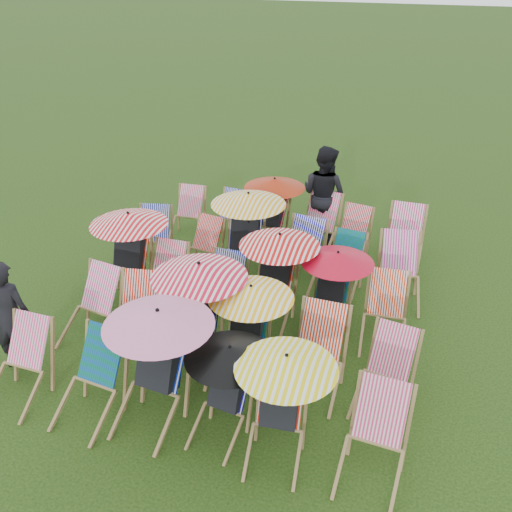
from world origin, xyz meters
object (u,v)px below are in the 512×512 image
(deckchair_29, at_px, (404,240))
(person_left, at_px, (9,316))
(deckchair_0, at_px, (17,365))
(person_rear, at_px, (324,194))
(deckchair_5, at_px, (374,442))

(deckchair_29, relative_size, person_left, 0.64)
(deckchair_0, distance_m, deckchair_29, 6.16)
(deckchair_0, distance_m, person_rear, 5.81)
(deckchair_5, distance_m, person_left, 4.60)
(deckchair_29, distance_m, person_left, 6.11)
(deckchair_5, xyz_separation_m, person_rear, (-1.56, 5.14, 0.41))
(deckchair_0, height_order, person_rear, person_rear)
(person_left, bearing_deg, deckchair_5, 161.98)
(deckchair_5, relative_size, deckchair_29, 0.97)
(person_left, distance_m, person_rear, 5.59)
(deckchair_0, height_order, deckchair_5, deckchair_5)
(deckchair_0, distance_m, person_left, 0.68)
(person_left, bearing_deg, person_rear, -135.25)
(person_rear, bearing_deg, deckchair_0, 87.38)
(deckchair_29, bearing_deg, deckchair_0, -130.48)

